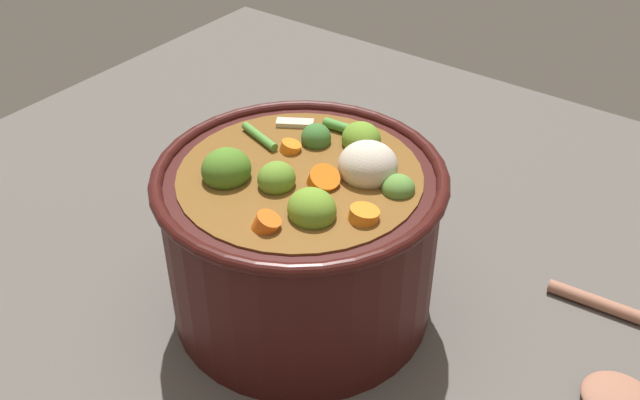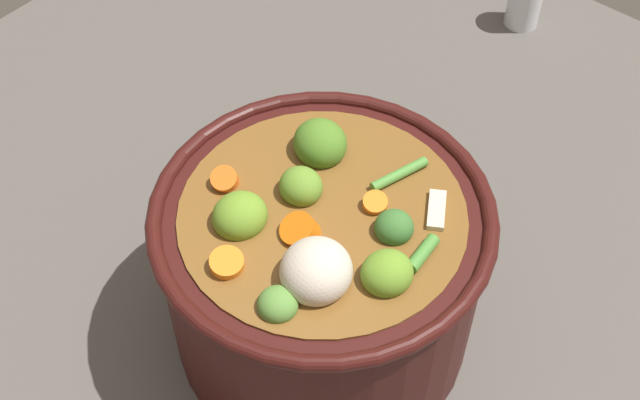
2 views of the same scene
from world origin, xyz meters
name	(u,v)px [view 2 (image 2 of 2)]	position (x,y,z in m)	size (l,w,h in m)	color
ground_plane	(322,325)	(0.00, 0.00, 0.00)	(1.10, 1.10, 0.00)	#514C47
cooking_pot	(322,269)	(0.00, 0.00, 0.08)	(0.25, 0.25, 0.18)	#38110F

